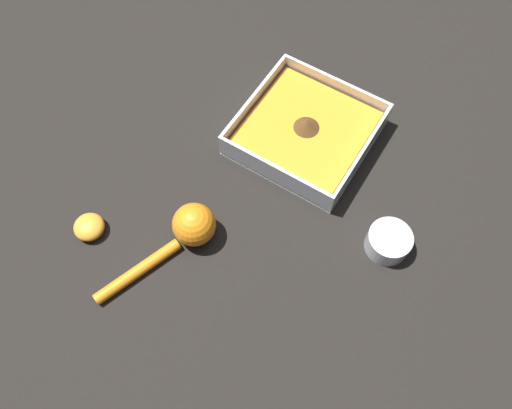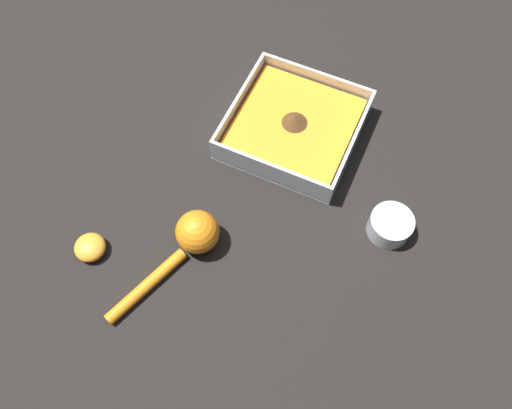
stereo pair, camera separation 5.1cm
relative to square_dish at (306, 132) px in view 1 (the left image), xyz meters
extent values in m
plane|color=black|center=(0.01, 0.01, -0.02)|extent=(4.00, 4.00, 0.00)
cube|color=silver|center=(0.00, 0.00, -0.02)|extent=(0.23, 0.23, 0.01)
cube|color=silver|center=(0.00, 0.11, 0.01)|extent=(0.23, 0.01, 0.05)
cube|color=silver|center=(0.00, -0.11, 0.01)|extent=(0.23, 0.01, 0.05)
cube|color=silver|center=(0.11, 0.00, 0.01)|extent=(0.01, 0.22, 0.05)
cube|color=silver|center=(-0.11, 0.00, 0.01)|extent=(0.01, 0.22, 0.05)
cube|color=orange|center=(0.00, 0.00, 0.00)|extent=(0.21, 0.21, 0.03)
cone|color=#4C3319|center=(0.00, 0.00, 0.02)|extent=(0.05, 0.05, 0.02)
cylinder|color=silver|center=(0.22, -0.12, 0.00)|extent=(0.07, 0.07, 0.04)
cylinder|color=#4C3319|center=(0.22, -0.12, 0.00)|extent=(0.06, 0.06, 0.02)
sphere|color=orange|center=(-0.06, -0.27, 0.02)|extent=(0.07, 0.07, 0.07)
cylinder|color=orange|center=(-0.10, -0.38, -0.01)|extent=(0.07, 0.15, 0.02)
ellipsoid|color=orange|center=(-0.21, -0.36, 0.00)|extent=(0.05, 0.05, 0.03)
camera|label=1|loc=(0.21, -0.50, 0.76)|focal=35.00mm
camera|label=2|loc=(0.16, -0.53, 0.76)|focal=35.00mm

